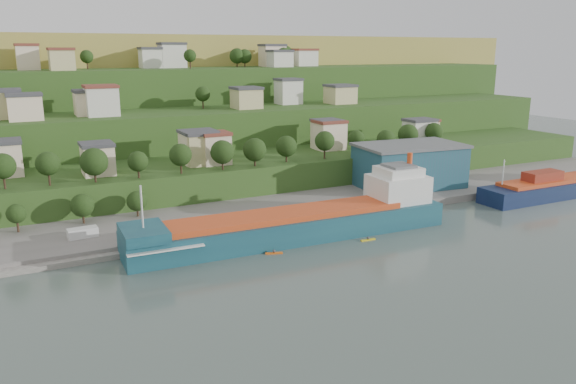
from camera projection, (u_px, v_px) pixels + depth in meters
ground at (336, 246)px, 123.61m from camera, size 500.00×500.00×0.00m
quay at (345, 204)px, 156.56m from camera, size 220.00×26.00×4.00m
pebble_beach at (59, 254)px, 118.68m from camera, size 40.00×18.00×2.40m
hillside at (152, 139)px, 269.59m from camera, size 360.00×210.55×96.00m
cargo_ship_near at (302, 224)px, 128.39m from camera, size 76.07×14.24×19.47m
cargo_ship_far at (569, 186)px, 167.25m from camera, size 59.64×10.49×16.18m
warehouse at (409, 165)px, 167.73m from camera, size 32.57×21.69×12.80m
caravan at (83, 234)px, 122.83m from camera, size 6.45×3.03×2.94m
dinghy at (134, 241)px, 121.60m from camera, size 4.15×2.22×0.79m
kayak_orange at (274, 253)px, 118.68m from camera, size 3.67×1.84×0.92m
kayak_yellow at (368, 239)px, 127.00m from camera, size 3.64×0.84×0.90m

